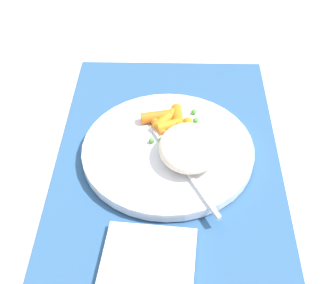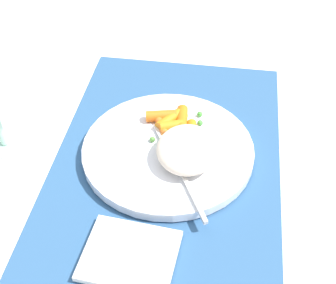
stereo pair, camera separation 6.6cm
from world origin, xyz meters
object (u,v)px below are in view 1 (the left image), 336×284
Objects in this scene: rice_mound at (189,147)px; carrot_portion at (168,122)px; napkin at (149,258)px; plate at (168,150)px; fork at (177,158)px.

rice_mound is 0.08m from carrot_portion.
napkin is (-0.17, 0.05, -0.03)m from rice_mound.
napkin is at bearing 162.96° from rice_mound.
rice_mound is 0.88× the size of napkin.
napkin is at bearing 173.90° from plate.
carrot_portion is at bearing 0.27° from plate.
rice_mound is at bearing -17.04° from napkin.
rice_mound reaches higher than fork.
carrot_portion is 0.24m from napkin.
plate is 0.05m from carrot_portion.
rice_mound is 0.02m from fork.
napkin is at bearing 167.98° from fork.
napkin is (-0.19, 0.02, -0.00)m from plate.
rice_mound is 0.18m from napkin.
fork is at bearing -12.02° from napkin.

